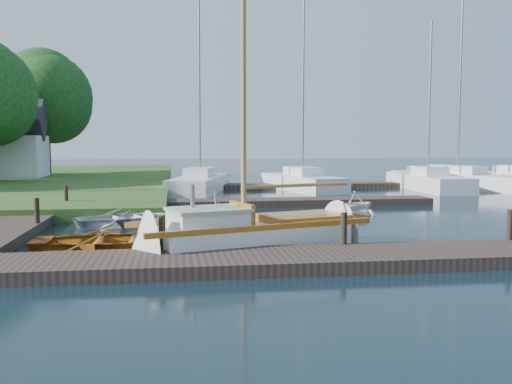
{
  "coord_description": "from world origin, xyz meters",
  "views": [
    {
      "loc": [
        -2.72,
        -18.68,
        2.85
      ],
      "look_at": [
        0.0,
        0.0,
        1.2
      ],
      "focal_mm": 40.0,
      "sensor_mm": 36.0,
      "label": 1
    }
  ],
  "objects": [
    {
      "name": "pontoon",
      "position": [
        10.0,
        16.0,
        0.15
      ],
      "size": [
        30.0,
        1.6,
        0.3
      ],
      "primitive_type": "cube",
      "color": "#31241E",
      "rests_on": "ground"
    },
    {
      "name": "ground",
      "position": [
        0.0,
        0.0,
        0.0
      ],
      "size": [
        160.0,
        160.0,
        0.0
      ],
      "primitive_type": "plane",
      "color": "black",
      "rests_on": "ground"
    },
    {
      "name": "mooring_post_5",
      "position": [
        -7.0,
        5.0,
        0.7
      ],
      "size": [
        0.16,
        0.16,
        0.8
      ],
      "primitive_type": "cylinder",
      "color": "black",
      "rests_on": "left_dock"
    },
    {
      "name": "mooring_post_1",
      "position": [
        -3.0,
        -5.0,
        0.7
      ],
      "size": [
        0.16,
        0.16,
        0.8
      ],
      "primitive_type": "cylinder",
      "color": "black",
      "rests_on": "near_dock"
    },
    {
      "name": "mooring_post_2",
      "position": [
        1.5,
        -5.0,
        0.7
      ],
      "size": [
        0.16,
        0.16,
        0.8
      ],
      "primitive_type": "cylinder",
      "color": "black",
      "rests_on": "near_dock"
    },
    {
      "name": "tender_b",
      "position": [
        -1.12,
        2.06,
        0.58
      ],
      "size": [
        2.57,
        2.35,
        1.16
      ],
      "primitive_type": "imported",
      "rotation": [
        0.0,
        0.0,
        1.34
      ],
      "color": "silver",
      "rests_on": "ground"
    },
    {
      "name": "sailboat",
      "position": [
        -0.56,
        -3.9,
        0.34
      ],
      "size": [
        7.41,
        3.99,
        9.83
      ],
      "rotation": [
        0.0,
        0.0,
        0.3
      ],
      "color": "silver",
      "rests_on": "ground"
    },
    {
      "name": "dinghy",
      "position": [
        -4.41,
        -3.73,
        0.4
      ],
      "size": [
        3.9,
        2.78,
        0.81
      ],
      "primitive_type": "imported",
      "rotation": [
        0.0,
        0.0,
        1.57
      ],
      "color": "#995D12",
      "rests_on": "ground"
    },
    {
      "name": "far_dock",
      "position": [
        2.0,
        6.5,
        0.15
      ],
      "size": [
        14.0,
        1.6,
        0.3
      ],
      "primitive_type": "cube",
      "color": "#31241E",
      "rests_on": "ground"
    },
    {
      "name": "tree_7",
      "position": [
        -12.0,
        26.05,
        6.2
      ],
      "size": [
        6.83,
        6.83,
        9.38
      ],
      "color": "#332114",
      "rests_on": "shore"
    },
    {
      "name": "marina_boat_5",
      "position": [
        14.95,
        14.84,
        0.57
      ],
      "size": [
        5.48,
        9.98,
        11.51
      ],
      "rotation": [
        0.0,
        0.0,
        1.93
      ],
      "color": "silver",
      "rests_on": "ground"
    },
    {
      "name": "tender_a",
      "position": [
        -4.36,
        1.14,
        0.35
      ],
      "size": [
        3.99,
        3.43,
        0.7
      ],
      "primitive_type": "imported",
      "rotation": [
        0.0,
        0.0,
        1.93
      ],
      "color": "silver",
      "rests_on": "ground"
    },
    {
      "name": "left_dock",
      "position": [
        -8.0,
        2.0,
        0.15
      ],
      "size": [
        2.2,
        18.0,
        0.3
      ],
      "primitive_type": "cube",
      "color": "#31241E",
      "rests_on": "ground"
    },
    {
      "name": "near_dock",
      "position": [
        0.0,
        -6.0,
        0.15
      ],
      "size": [
        18.0,
        2.2,
        0.3
      ],
      "primitive_type": "cube",
      "color": "#31241E",
      "rests_on": "ground"
    },
    {
      "name": "marina_boat_0",
      "position": [
        -1.2,
        13.98,
        0.58
      ],
      "size": [
        4.14,
        8.56,
        11.91
      ],
      "rotation": [
        0.0,
        0.0,
        1.33
      ],
      "color": "silver",
      "rests_on": "ground"
    },
    {
      "name": "mooring_post_4",
      "position": [
        -7.0,
        0.0,
        0.7
      ],
      "size": [
        0.16,
        0.16,
        0.8
      ],
      "primitive_type": "cylinder",
      "color": "black",
      "rests_on": "left_dock"
    },
    {
      "name": "marina_boat_4",
      "position": [
        12.42,
        13.65,
        0.56
      ],
      "size": [
        2.34,
        8.1,
        9.94
      ],
      "rotation": [
        0.0,
        0.0,
        1.55
      ],
      "color": "silver",
      "rests_on": "ground"
    },
    {
      "name": "mooring_post_3",
      "position": [
        6.0,
        -5.0,
        0.7
      ],
      "size": [
        0.16,
        0.16,
        0.8
      ],
      "primitive_type": "cylinder",
      "color": "black",
      "rests_on": "near_dock"
    },
    {
      "name": "marina_boat_2",
      "position": [
        4.85,
        14.2,
        0.59
      ],
      "size": [
        3.98,
        7.41,
        12.07
      ],
      "rotation": [
        0.0,
        0.0,
        1.84
      ],
      "color": "silver",
      "rests_on": "ground"
    },
    {
      "name": "house_c",
      "position": [
        -14.0,
        22.0,
        2.58
      ],
      "size": [
        5.25,
        4.0,
        5.28
      ],
      "color": "beige",
      "rests_on": "shore"
    },
    {
      "name": "tender_d",
      "position": [
        4.47,
        2.96,
        0.52
      ],
      "size": [
        2.58,
        2.51,
        1.04
      ],
      "primitive_type": "imported",
      "rotation": [
        0.0,
        0.0,
        2.17
      ],
      "color": "silver",
      "rests_on": "ground"
    }
  ]
}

